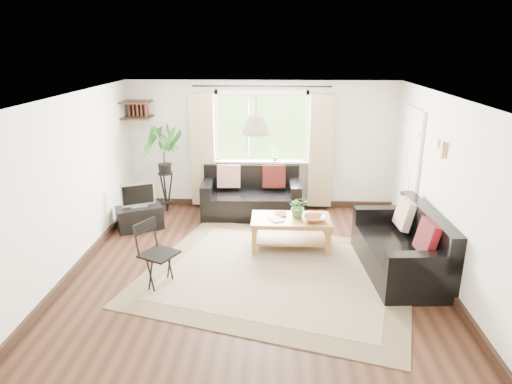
{
  "coord_description": "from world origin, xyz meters",
  "views": [
    {
      "loc": [
        0.28,
        -5.66,
        3.04
      ],
      "look_at": [
        0.0,
        0.4,
        1.05
      ],
      "focal_mm": 32.0,
      "sensor_mm": 36.0,
      "label": 1
    }
  ],
  "objects_px": {
    "tv_stand": "(140,218)",
    "coffee_table": "(291,233)",
    "palm_stand": "(165,170)",
    "folding_chair": "(159,255)",
    "sofa_right": "(400,243)",
    "sofa_back": "(251,193)"
  },
  "relations": [
    {
      "from": "tv_stand",
      "to": "coffee_table",
      "type": "bearing_deg",
      "value": -41.23
    },
    {
      "from": "palm_stand",
      "to": "folding_chair",
      "type": "xyz_separation_m",
      "value": [
        0.56,
        -2.77,
        -0.38
      ]
    },
    {
      "from": "palm_stand",
      "to": "folding_chair",
      "type": "bearing_deg",
      "value": -78.56
    },
    {
      "from": "palm_stand",
      "to": "folding_chair",
      "type": "distance_m",
      "value": 2.85
    },
    {
      "from": "sofa_right",
      "to": "folding_chair",
      "type": "height_order",
      "value": "folding_chair"
    },
    {
      "from": "tv_stand",
      "to": "sofa_right",
      "type": "bearing_deg",
      "value": -45.6
    },
    {
      "from": "folding_chair",
      "to": "sofa_back",
      "type": "bearing_deg",
      "value": 5.15
    },
    {
      "from": "sofa_back",
      "to": "folding_chair",
      "type": "xyz_separation_m",
      "value": [
        -1.04,
        -2.64,
        0.02
      ]
    },
    {
      "from": "folding_chair",
      "to": "tv_stand",
      "type": "bearing_deg",
      "value": 50.2
    },
    {
      "from": "coffee_table",
      "to": "tv_stand",
      "type": "relative_size",
      "value": 1.62
    },
    {
      "from": "coffee_table",
      "to": "palm_stand",
      "type": "distance_m",
      "value": 2.81
    },
    {
      "from": "coffee_table",
      "to": "tv_stand",
      "type": "height_order",
      "value": "coffee_table"
    },
    {
      "from": "coffee_table",
      "to": "sofa_back",
      "type": "bearing_deg",
      "value": 116.12
    },
    {
      "from": "sofa_right",
      "to": "tv_stand",
      "type": "distance_m",
      "value": 4.25
    },
    {
      "from": "sofa_right",
      "to": "coffee_table",
      "type": "bearing_deg",
      "value": -119.88
    },
    {
      "from": "sofa_right",
      "to": "tv_stand",
      "type": "height_order",
      "value": "sofa_right"
    },
    {
      "from": "tv_stand",
      "to": "palm_stand",
      "type": "distance_m",
      "value": 1.1
    },
    {
      "from": "tv_stand",
      "to": "palm_stand",
      "type": "bearing_deg",
      "value": 46.49
    },
    {
      "from": "sofa_right",
      "to": "coffee_table",
      "type": "height_order",
      "value": "sofa_right"
    },
    {
      "from": "coffee_table",
      "to": "tv_stand",
      "type": "xyz_separation_m",
      "value": [
        -2.55,
        0.65,
        -0.05
      ]
    },
    {
      "from": "palm_stand",
      "to": "sofa_right",
      "type": "bearing_deg",
      "value": -30.72
    },
    {
      "from": "folding_chair",
      "to": "sofa_right",
      "type": "bearing_deg",
      "value": -53.88
    }
  ]
}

